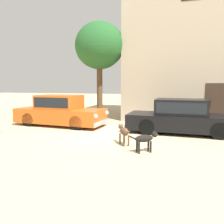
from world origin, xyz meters
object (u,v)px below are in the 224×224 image
(stray_dog_spotted, at_px, (146,139))
(parked_sedan_second, at_px, (181,116))
(stray_dog_tan, at_px, (124,132))
(acacia_tree_left, at_px, (99,46))
(parked_sedan_nearest, at_px, (60,111))

(stray_dog_spotted, bearing_deg, parked_sedan_second, 37.08)
(stray_dog_tan, bearing_deg, parked_sedan_second, -71.13)
(stray_dog_tan, bearing_deg, acacia_tree_left, -6.49)
(stray_dog_spotted, bearing_deg, parked_sedan_nearest, 109.86)
(parked_sedan_second, relative_size, stray_dog_tan, 5.67)
(parked_sedan_nearest, relative_size, stray_dog_spotted, 5.57)
(stray_dog_tan, relative_size, acacia_tree_left, 0.15)
(parked_sedan_nearest, xyz_separation_m, parked_sedan_second, (5.78, -0.22, -0.04))
(parked_sedan_nearest, distance_m, stray_dog_tan, 4.74)
(parked_sedan_second, xyz_separation_m, acacia_tree_left, (-4.50, 2.57, 3.46))
(stray_dog_spotted, relative_size, acacia_tree_left, 0.15)
(parked_sedan_second, distance_m, acacia_tree_left, 6.24)
(stray_dog_tan, bearing_deg, parked_sedan_nearest, 21.39)
(parked_sedan_second, distance_m, stray_dog_spotted, 3.36)
(parked_sedan_nearest, bearing_deg, parked_sedan_second, 2.26)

